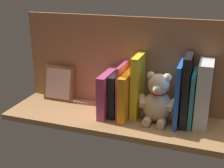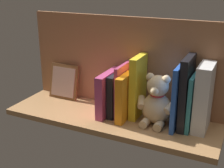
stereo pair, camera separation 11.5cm
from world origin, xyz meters
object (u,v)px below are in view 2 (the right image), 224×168
object	(u,v)px
book_0	(193,101)
teddy_bear	(157,102)
dictionary_thick_white	(204,98)
picture_frame_leaning	(64,82)

from	to	relation	value
book_0	teddy_bear	size ratio (longest dim) A/B	1.05
teddy_bear	dictionary_thick_white	bearing A→B (deg)	-169.56
dictionary_thick_white	book_0	world-z (taller)	dictionary_thick_white
dictionary_thick_white	teddy_bear	world-z (taller)	dictionary_thick_white
dictionary_thick_white	picture_frame_leaning	distance (cm)	61.32
book_0	teddy_bear	distance (cm)	12.74
teddy_bear	picture_frame_leaning	distance (cm)	45.56
dictionary_thick_white	book_0	size ratio (longest dim) A/B	1.19
picture_frame_leaning	teddy_bear	bearing A→B (deg)	171.68
dictionary_thick_white	teddy_bear	size ratio (longest dim) A/B	1.25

